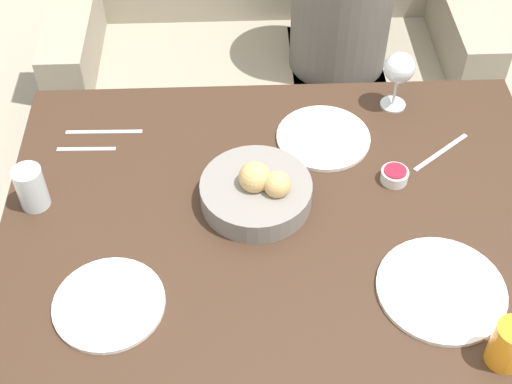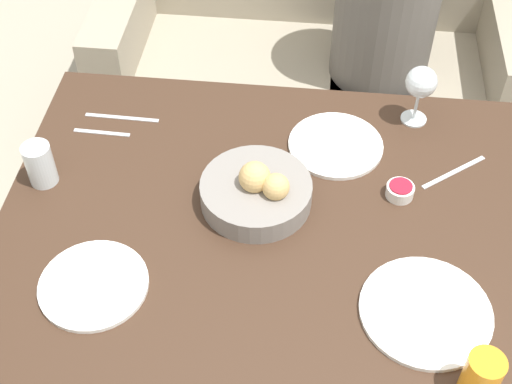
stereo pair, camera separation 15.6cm
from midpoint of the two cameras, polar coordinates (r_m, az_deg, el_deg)
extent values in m
plane|color=#A89E89|center=(2.19, 3.53, -15.25)|extent=(10.00, 10.00, 0.00)
cube|color=#3D281C|center=(1.57, 4.77, -2.63)|extent=(1.23, 0.90, 0.03)
cube|color=#3D281C|center=(2.18, -10.21, 0.18)|extent=(0.06, 0.06, 0.73)
cube|color=#3D281C|center=(2.19, 19.55, -2.17)|extent=(0.06, 0.06, 0.73)
cube|color=#9E937F|center=(2.70, 5.84, 7.53)|extent=(1.44, 0.70, 0.44)
cube|color=#9E937F|center=(2.70, -8.14, 10.08)|extent=(0.14, 0.70, 0.64)
cube|color=#9E937F|center=(2.72, 19.94, 7.79)|extent=(0.14, 0.70, 0.64)
cube|color=#23232D|center=(2.63, 10.74, 5.64)|extent=(0.31, 0.42, 0.44)
cylinder|color=#5B5651|center=(2.34, 12.43, 14.57)|extent=(0.32, 0.32, 0.54)
cylinder|color=gray|center=(1.56, 2.85, -0.22)|extent=(0.25, 0.25, 0.05)
sphere|color=tan|center=(1.51, 4.55, 0.26)|extent=(0.06, 0.06, 0.06)
sphere|color=tan|center=(1.52, 2.81, 1.04)|extent=(0.07, 0.07, 0.07)
cylinder|color=white|center=(1.45, -9.89, -7.51)|extent=(0.22, 0.22, 0.01)
cylinder|color=white|center=(1.45, 16.47, -9.33)|extent=(0.26, 0.26, 0.01)
cylinder|color=white|center=(1.72, 8.98, 3.59)|extent=(0.23, 0.23, 0.01)
cylinder|color=orange|center=(1.36, 20.86, -13.84)|extent=(0.07, 0.07, 0.10)
cylinder|color=silver|center=(1.64, -14.33, 2.03)|extent=(0.06, 0.06, 0.10)
cylinder|color=silver|center=(1.83, 14.90, 5.57)|extent=(0.06, 0.06, 0.00)
cylinder|color=silver|center=(1.80, 15.14, 6.51)|extent=(0.01, 0.01, 0.07)
sphere|color=silver|center=(1.76, 15.61, 8.36)|extent=(0.08, 0.08, 0.08)
cylinder|color=white|center=(1.63, 14.15, -0.07)|extent=(0.06, 0.06, 0.03)
cylinder|color=#A3192D|center=(1.62, 14.25, 0.32)|extent=(0.05, 0.05, 0.00)
cube|color=#B7B7BC|center=(1.79, -8.24, 5.78)|extent=(0.19, 0.01, 0.00)
cube|color=#B7B7BC|center=(1.72, 18.07, 1.38)|extent=(0.15, 0.12, 0.00)
cube|color=#B7B7BC|center=(1.76, -9.78, 4.58)|extent=(0.14, 0.01, 0.00)
camera|label=1|loc=(0.08, -87.13, 3.11)|focal=50.00mm
camera|label=2|loc=(0.08, 92.87, -3.11)|focal=50.00mm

